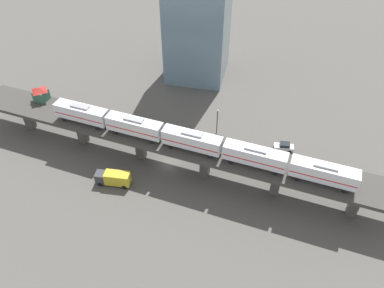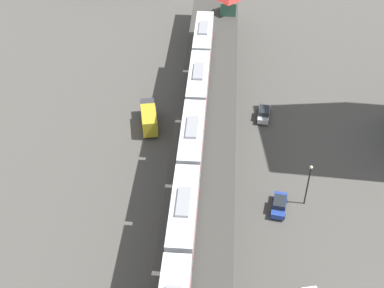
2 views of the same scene
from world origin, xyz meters
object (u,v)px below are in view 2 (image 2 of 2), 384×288
Objects in this scene: street_car_blue at (279,205)px; street_car_silver at (264,113)px; subway_train at (192,138)px; delivery_truck at (149,117)px; street_lamp at (308,182)px; signal_hut at (228,4)px.

street_car_silver is at bearing 86.31° from street_car_blue.
delivery_truck is at bearing 110.73° from subway_train.
subway_train is 8.96× the size of street_lamp.
street_lamp is at bearing -40.90° from delivery_truck.
street_car_blue is 0.65× the size of delivery_truck.
signal_hut is (9.11, 37.97, -0.74)m from subway_train.
delivery_truck is 1.06× the size of street_lamp.
delivery_truck is at bearing -123.40° from signal_hut.
street_car_silver is (3.59, -21.71, -8.50)m from signal_hut.
street_lamp reaches higher than street_car_blue.
delivery_truck is at bearing -177.18° from street_car_silver.
street_lamp is at bearing -82.85° from street_car_silver.
subway_train is at bearing -69.27° from delivery_truck.
subway_train is at bearing -103.49° from signal_hut.
signal_hut is at bearing 98.34° from street_lamp.
delivery_truck is at bearing 139.10° from street_lamp.
signal_hut is 0.77× the size of street_car_silver.
street_lamp is at bearing 13.59° from street_car_blue.
street_car_silver is (12.70, 16.26, -9.24)m from subway_train.
signal_hut is 41.50m from street_lamp.
street_car_silver is 19.42m from street_lamp.
signal_hut is 0.52× the size of street_lamp.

